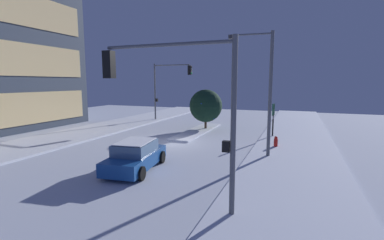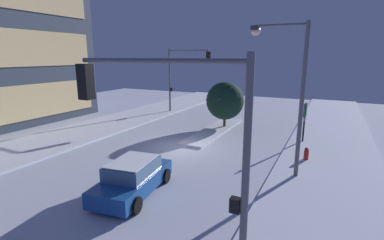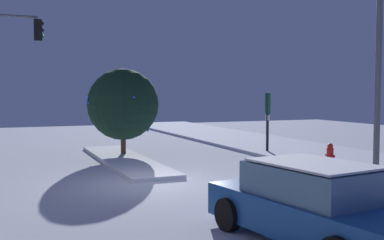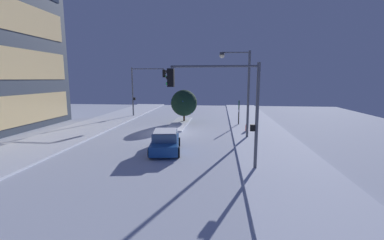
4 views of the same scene
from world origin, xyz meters
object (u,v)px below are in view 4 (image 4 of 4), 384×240
object	(u,v)px
car_near	(165,142)
fire_hydrant	(247,128)
traffic_light_corner_near_left	(221,96)
traffic_light_corner_far_right	(145,83)
street_lamp_arched	(240,82)
parking_info_sign	(239,109)
decorated_tree_median	(184,103)

from	to	relation	value
car_near	fire_hydrant	size ratio (longest dim) A/B	5.50
car_near	traffic_light_corner_near_left	xyz separation A→B (m)	(-3.17, -3.77, 3.39)
traffic_light_corner_far_right	street_lamp_arched	xyz separation A→B (m)	(-11.72, -11.58, 0.30)
parking_info_sign	car_near	bearing A→B (deg)	73.18
traffic_light_corner_far_right	street_lamp_arched	world-z (taller)	street_lamp_arched
decorated_tree_median	street_lamp_arched	bearing A→B (deg)	-143.53
car_near	traffic_light_corner_far_right	size ratio (longest dim) A/B	0.70
street_lamp_arched	parking_info_sign	distance (m)	7.01
traffic_light_corner_far_right	parking_info_sign	size ratio (longest dim) A/B	2.38
traffic_light_corner_near_left	fire_hydrant	distance (m)	11.43
car_near	parking_info_sign	world-z (taller)	parking_info_sign
car_near	parking_info_sign	xyz separation A→B (m)	(11.00, -5.81, 1.05)
parking_info_sign	decorated_tree_median	distance (m)	6.46
traffic_light_corner_near_left	street_lamp_arched	world-z (taller)	street_lamp_arched
traffic_light_corner_far_right	fire_hydrant	world-z (taller)	traffic_light_corner_far_right
traffic_light_corner_far_right	decorated_tree_median	size ratio (longest dim) A/B	1.72
street_lamp_arched	decorated_tree_median	bearing A→B (deg)	-57.52
fire_hydrant	decorated_tree_median	size ratio (longest dim) A/B	0.22
traffic_light_corner_far_right	decorated_tree_median	world-z (taller)	traffic_light_corner_far_right
traffic_light_corner_near_left	car_near	bearing A→B (deg)	-40.03
parking_info_sign	traffic_light_corner_far_right	bearing A→B (deg)	-13.28
traffic_light_corner_far_right	decorated_tree_median	distance (m)	7.26
fire_hydrant	decorated_tree_median	bearing A→B (deg)	52.23
fire_hydrant	parking_info_sign	xyz separation A→B (m)	(3.66, 0.53, 1.36)
decorated_tree_median	fire_hydrant	bearing A→B (deg)	-127.77
street_lamp_arched	decorated_tree_median	xyz separation A→B (m)	(7.89, 5.83, -2.53)
traffic_light_corner_far_right	traffic_light_corner_near_left	xyz separation A→B (m)	(-19.58, -9.95, -0.39)
fire_hydrant	street_lamp_arched	bearing A→B (deg)	160.47
traffic_light_corner_far_right	street_lamp_arched	distance (m)	16.48
parking_info_sign	decorated_tree_median	world-z (taller)	decorated_tree_median
traffic_light_corner_near_left	fire_hydrant	size ratio (longest dim) A/B	7.08
traffic_light_corner_far_right	traffic_light_corner_near_left	distance (m)	21.97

